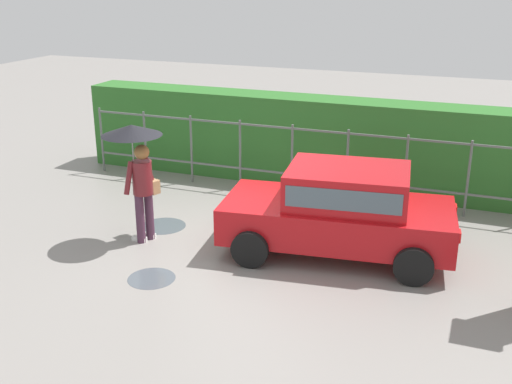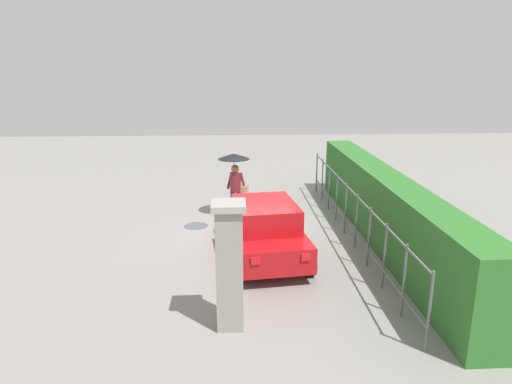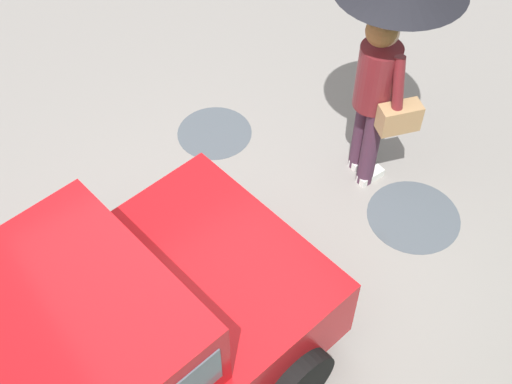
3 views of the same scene
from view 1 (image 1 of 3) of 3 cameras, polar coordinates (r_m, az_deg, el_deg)
name	(u,v)px [view 1 (image 1 of 3)]	position (r m, az deg, el deg)	size (l,w,h in m)	color
ground_plane	(249,245)	(10.62, -0.65, -4.92)	(40.00, 40.00, 0.00)	gray
car	(341,208)	(10.12, 7.84, -1.44)	(3.89, 2.23, 1.48)	#B71116
pedestrian	(137,157)	(10.49, -10.89, 3.23)	(1.01, 1.01, 2.06)	#47283D
fence_section	(319,160)	(12.62, 5.83, 2.98)	(10.44, 0.05, 1.50)	#59605B
hedge_row	(331,143)	(13.42, 6.88, 4.52)	(11.39, 0.90, 1.90)	#2D6B28
puddle_near	(152,278)	(9.65, -9.60, -7.85)	(0.73, 0.73, 0.00)	#4C545B
puddle_far	(164,226)	(11.53, -8.52, -3.11)	(0.82, 0.82, 0.00)	#4C545B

